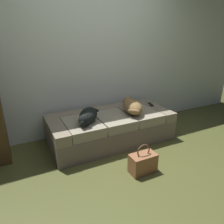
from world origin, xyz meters
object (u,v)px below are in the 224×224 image
couch (111,127)px  dog_tan (132,106)px  tv_remote (151,104)px  handbag (143,163)px  dog_dark (88,116)px

couch → dog_tan: (0.32, -0.08, 0.33)m
couch → tv_remote: 0.83m
couch → handbag: 0.91m
dog_tan → tv_remote: 0.51m
handbag → dog_tan: bearing=67.9°
dog_dark → handbag: size_ratio=1.31×
dog_tan → handbag: 0.98m
dog_tan → tv_remote: (0.47, 0.16, -0.10)m
dog_tan → handbag: dog_tan is taller
couch → handbag: (-0.01, -0.91, -0.09)m
tv_remote → dog_tan: bearing=-146.3°
tv_remote → handbag: (-0.81, -0.98, -0.32)m
tv_remote → handbag: bearing=-114.1°
dog_dark → tv_remote: dog_dark is taller
couch → handbag: couch is taller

